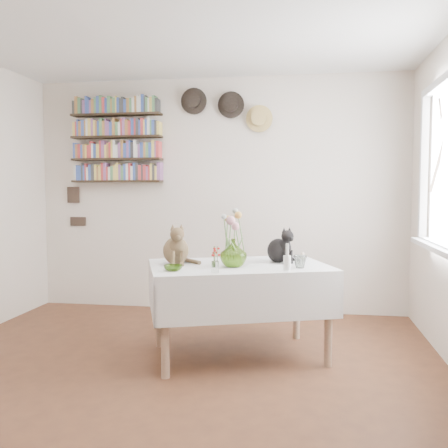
% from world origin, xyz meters
% --- Properties ---
extents(room, '(4.08, 4.58, 2.58)m').
position_xyz_m(room, '(0.00, 0.00, 1.25)').
color(room, brown).
rests_on(room, ground).
extents(dining_table, '(1.57, 1.28, 0.73)m').
position_xyz_m(dining_table, '(0.43, 0.77, 0.55)').
color(dining_table, white).
rests_on(dining_table, room).
extents(tabby_cat, '(0.30, 0.33, 0.33)m').
position_xyz_m(tabby_cat, '(-0.07, 0.72, 0.89)').
color(tabby_cat, olive).
rests_on(tabby_cat, dining_table).
extents(black_cat, '(0.31, 0.31, 0.29)m').
position_xyz_m(black_cat, '(0.72, 0.94, 0.87)').
color(black_cat, black).
rests_on(black_cat, dining_table).
extents(flower_vase, '(0.24, 0.24, 0.21)m').
position_xyz_m(flower_vase, '(0.40, 0.65, 0.83)').
color(flower_vase, '#82B035').
rests_on(flower_vase, dining_table).
extents(green_bowl, '(0.14, 0.14, 0.04)m').
position_xyz_m(green_bowl, '(0.00, 0.39, 0.75)').
color(green_bowl, '#82B035').
rests_on(green_bowl, dining_table).
extents(drinking_glass, '(0.13, 0.13, 0.09)m').
position_xyz_m(drinking_glass, '(0.90, 0.67, 0.77)').
color(drinking_glass, white).
rests_on(drinking_glass, dining_table).
extents(candlestick, '(0.05, 0.05, 0.20)m').
position_xyz_m(candlestick, '(0.81, 0.52, 0.79)').
color(candlestick, white).
rests_on(candlestick, dining_table).
extents(berry_jar, '(0.05, 0.05, 0.21)m').
position_xyz_m(berry_jar, '(0.31, 0.35, 0.82)').
color(berry_jar, white).
rests_on(berry_jar, dining_table).
extents(porcelain_figurine, '(0.05, 0.05, 0.09)m').
position_xyz_m(porcelain_figurine, '(0.92, 0.89, 0.77)').
color(porcelain_figurine, white).
rests_on(porcelain_figurine, dining_table).
extents(flower_bouquet, '(0.17, 0.12, 0.39)m').
position_xyz_m(flower_bouquet, '(0.40, 0.66, 1.07)').
color(flower_bouquet, '#4C7233').
rests_on(flower_bouquet, flower_vase).
extents(bookshelf_unit, '(1.00, 0.16, 0.91)m').
position_xyz_m(bookshelf_unit, '(-1.10, 2.16, 1.84)').
color(bookshelf_unit, black).
rests_on(bookshelf_unit, room).
extents(wall_hats, '(0.98, 0.09, 0.48)m').
position_xyz_m(wall_hats, '(0.12, 2.19, 2.17)').
color(wall_hats, black).
rests_on(wall_hats, room).
extents(wall_art_plaques, '(0.21, 0.02, 0.44)m').
position_xyz_m(wall_art_plaques, '(-1.63, 2.23, 1.12)').
color(wall_art_plaques, '#38281E').
rests_on(wall_art_plaques, room).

